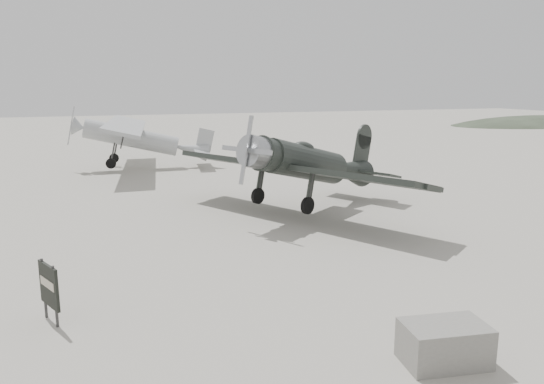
{
  "coord_description": "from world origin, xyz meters",
  "views": [
    {
      "loc": [
        -6.76,
        -13.93,
        5.17
      ],
      "look_at": [
        -0.69,
        3.03,
        1.5
      ],
      "focal_mm": 35.0,
      "sensor_mm": 36.0,
      "label": 1
    }
  ],
  "objects_px": {
    "highwing_monoplane": "(137,134)",
    "lowwing_monoplane": "(310,164)",
    "equipment_block": "(444,344)",
    "sign_board": "(49,287)"
  },
  "relations": [
    {
      "from": "highwing_monoplane",
      "to": "lowwing_monoplane",
      "type": "bearing_deg",
      "value": -60.88
    },
    {
      "from": "lowwing_monoplane",
      "to": "equipment_block",
      "type": "distance_m",
      "value": 12.45
    },
    {
      "from": "sign_board",
      "to": "highwing_monoplane",
      "type": "bearing_deg",
      "value": 56.11
    },
    {
      "from": "highwing_monoplane",
      "to": "sign_board",
      "type": "distance_m",
      "value": 22.12
    },
    {
      "from": "equipment_block",
      "to": "highwing_monoplane",
      "type": "bearing_deg",
      "value": 96.48
    },
    {
      "from": "highwing_monoplane",
      "to": "sign_board",
      "type": "xyz_separation_m",
      "value": [
        -4.09,
        -21.7,
        -1.3
      ]
    },
    {
      "from": "equipment_block",
      "to": "sign_board",
      "type": "relative_size",
      "value": 1.12
    },
    {
      "from": "highwing_monoplane",
      "to": "sign_board",
      "type": "height_order",
      "value": "highwing_monoplane"
    },
    {
      "from": "equipment_block",
      "to": "sign_board",
      "type": "height_order",
      "value": "sign_board"
    },
    {
      "from": "sign_board",
      "to": "lowwing_monoplane",
      "type": "bearing_deg",
      "value": 15.51
    }
  ]
}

